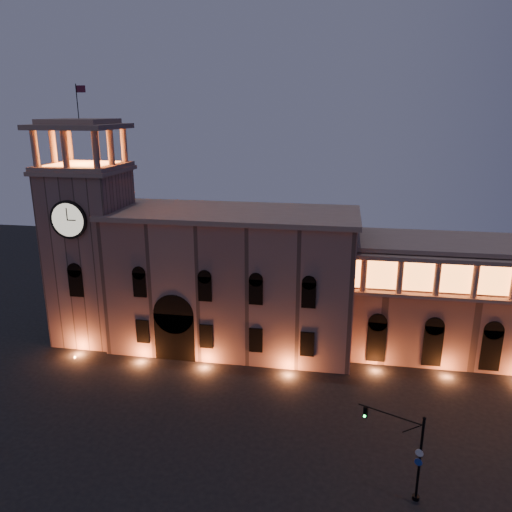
% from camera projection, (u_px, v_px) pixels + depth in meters
% --- Properties ---
extents(ground, '(160.00, 160.00, 0.00)m').
position_uv_depth(ground, '(203.00, 452.00, 44.65)').
color(ground, black).
rests_on(ground, ground).
extents(government_building, '(30.80, 12.80, 17.60)m').
position_uv_depth(government_building, '(232.00, 279.00, 63.26)').
color(government_building, '#8F6A5D').
rests_on(government_building, ground).
extents(clock_tower, '(9.80, 9.80, 32.40)m').
position_uv_depth(clock_tower, '(91.00, 246.00, 64.34)').
color(clock_tower, '#8F6A5D').
rests_on(clock_tower, ground).
extents(traffic_light, '(5.04, 2.42, 7.47)m').
position_uv_depth(traffic_light, '(408.00, 452.00, 38.60)').
color(traffic_light, black).
rests_on(traffic_light, ground).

